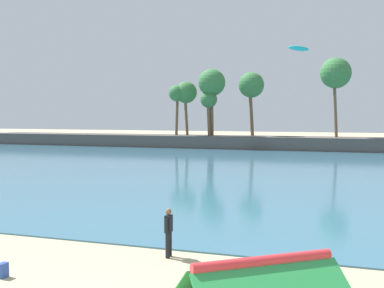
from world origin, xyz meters
name	(u,v)px	position (x,y,z in m)	size (l,w,h in m)	color
sea	(307,153)	(0.00, 53.50, 0.03)	(220.00, 92.57, 0.06)	#386B84
palm_headland	(319,130)	(0.88, 59.86, 2.81)	(101.85, 6.10, 12.43)	#514C47
folded_kite	(264,273)	(4.19, 3.24, 0.83)	(4.83, 4.62, 1.21)	green
person_at_waterline	(169,231)	(0.34, 6.41, 0.89)	(0.22, 0.55, 1.67)	black
backpack_near_kite	(2,270)	(-3.55, 2.85, 0.21)	(0.29, 0.31, 0.44)	#2D4C9E
kite_aloft_high_over_bay	(299,48)	(0.91, 36.44, 10.74)	(2.96, 1.01, 0.41)	#1EADB2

